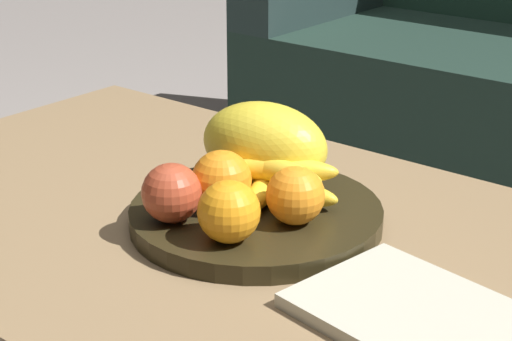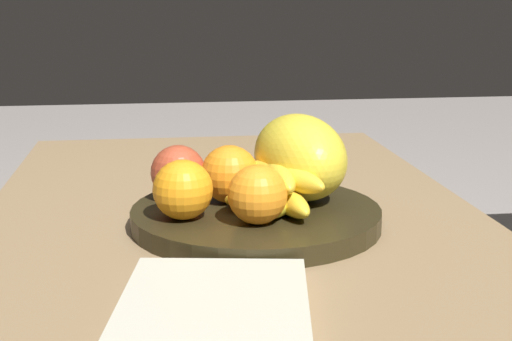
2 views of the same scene
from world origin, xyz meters
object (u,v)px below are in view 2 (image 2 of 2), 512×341
Objects in this scene: orange_front at (257,195)px; apple_left at (178,173)px; coffee_table at (235,247)px; orange_right at (183,190)px; banana_bunch at (281,188)px; magazine at (213,313)px; melon_large_front at (300,157)px; orange_left at (230,174)px; fruit_bowl at (256,217)px.

apple_left is (-0.12, -0.09, 0.00)m from orange_front.
apple_left is (-0.02, -0.08, 0.10)m from coffee_table.
banana_bunch is (-0.03, 0.13, -0.01)m from orange_right.
orange_right is 0.09m from apple_left.
orange_right reaches higher than magazine.
apple_left is (-0.02, -0.16, -0.02)m from melon_large_front.
banana_bunch is at bearing 56.50° from orange_left.
melon_large_front is 0.36m from magazine.
fruit_bowl is 0.11m from orange_right.
coffee_table is 0.12m from banana_bunch.
orange_front reaches higher than magazine.
orange_front is at bearing 13.57° from orange_left.
orange_left is 0.09m from orange_right.
magazine is at bearing 3.94° from orange_right.
melon_large_front is at bearing 145.06° from orange_front.
banana_bunch is (-0.06, 0.04, -0.01)m from orange_front.
magazine is (0.31, -0.05, -0.06)m from orange_left.
banana_bunch is at bearing 166.89° from magazine.
melon_large_front is 0.10m from orange_left.
coffee_table is at bearing -131.63° from banana_bunch.
melon_large_front is 2.31× the size of orange_left.
orange_front is 0.29× the size of magazine.
orange_front is 0.94× the size of orange_left.
magazine is at bearing -9.89° from coffee_table.
fruit_bowl is 0.12m from apple_left.
magazine is at bearing 3.30° from apple_left.
apple_left reaches higher than fruit_bowl.
magazine is (0.32, -0.06, 0.05)m from coffee_table.
apple_left is (-0.09, -0.00, -0.00)m from orange_right.
melon_large_front is 0.17m from apple_left.
apple_left is at bearing -116.24° from banana_bunch.
orange_front is at bearing 70.84° from orange_right.
coffee_table is 0.13m from apple_left.
apple_left is 0.45× the size of banana_bunch.
apple_left reaches higher than coffee_table.
orange_front is (0.11, 0.02, 0.10)m from coffee_table.
coffee_table is 3.59× the size of fruit_bowl.
banana_bunch reaches higher than fruit_bowl.
magazine is at bearing -18.50° from orange_front.
banana_bunch is (0.06, 0.13, -0.01)m from apple_left.
orange_front is 0.15m from apple_left.
melon_large_front is (0.00, 0.09, 0.12)m from coffee_table.
apple_left reaches higher than magazine.
coffee_table is 0.15m from orange_front.
melon_large_front reaches higher than apple_left.
apple_left is at bearing -167.62° from magazine.
magazine is (0.25, 0.02, -0.05)m from orange_right.
orange_right is (0.04, -0.10, 0.05)m from fruit_bowl.
melon_large_front is 0.06m from banana_bunch.
apple_left is at bearing -96.21° from melon_large_front.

